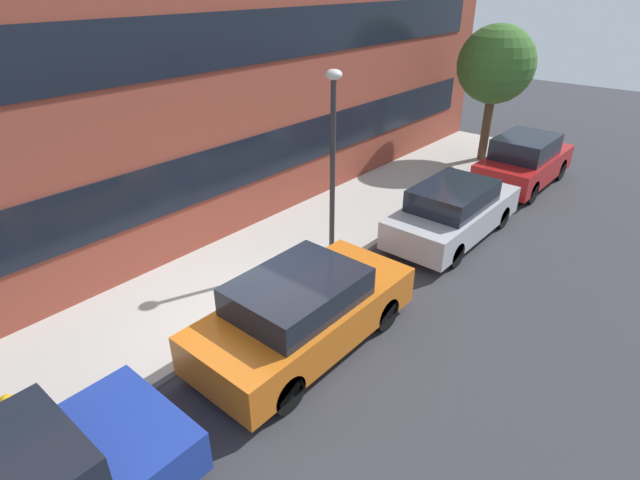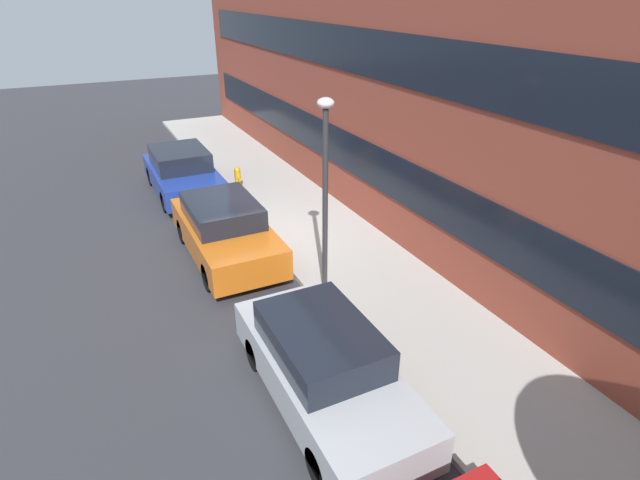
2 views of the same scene
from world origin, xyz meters
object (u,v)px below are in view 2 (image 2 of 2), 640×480
parked_car_orange (225,230)px  lamp_post (325,176)px  fire_hydrant (238,178)px  parked_car_silver (325,367)px  parked_car_blue (182,172)px

parked_car_orange → lamp_post: bearing=29.8°
parked_car_orange → fire_hydrant: bearing=158.5°
parked_car_silver → lamp_post: 3.73m
parked_car_silver → lamp_post: (-2.83, 1.42, 1.96)m
parked_car_blue → parked_car_silver: 10.02m
parked_car_blue → parked_car_orange: size_ratio=0.98×
parked_car_blue → parked_car_orange: parked_car_orange is taller
parked_car_orange → parked_car_silver: 5.32m
parked_car_orange → fire_hydrant: (-4.01, 1.57, -0.23)m
parked_car_blue → lamp_post: size_ratio=0.99×
parked_car_blue → parked_car_silver: (10.02, 0.00, -0.02)m
parked_car_silver → fire_hydrant: parked_car_silver is taller
fire_hydrant → lamp_post: lamp_post is taller
parked_car_orange → parked_car_silver: parked_car_orange is taller
fire_hydrant → lamp_post: bearing=-1.3°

